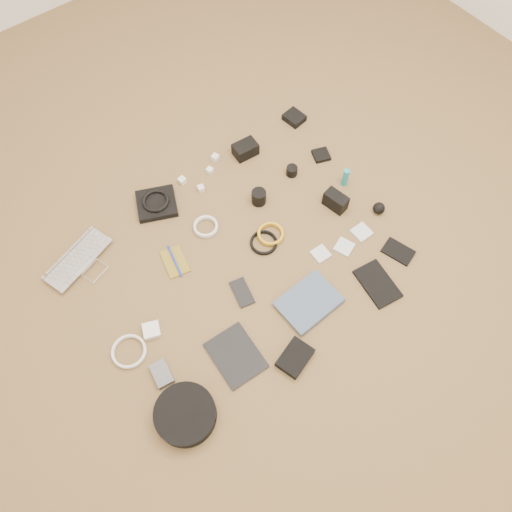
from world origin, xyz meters
TOP-DOWN VIEW (x-y plane):
  - laptop at (-0.54, 0.39)m, footprint 0.36×0.30m
  - headphone_pouch at (-0.14, 0.47)m, footprint 0.22×0.22m
  - headphones at (-0.14, 0.47)m, footprint 0.13×0.13m
  - charger_a at (0.02, 0.50)m, footprint 0.04×0.04m
  - charger_b at (0.15, 0.47)m, footprint 0.04×0.04m
  - charger_c at (0.22, 0.52)m, footprint 0.04×0.04m
  - charger_d at (0.06, 0.41)m, footprint 0.04×0.04m
  - dslr_camera at (0.35, 0.46)m, footprint 0.12×0.09m
  - lens_pouch at (0.68, 0.48)m, footprint 0.09×0.10m
  - notebook_olive at (-0.24, 0.18)m, footprint 0.12×0.16m
  - pen_blue at (-0.24, 0.18)m, footprint 0.04×0.16m
  - cable_white_a at (-0.04, 0.23)m, footprint 0.13×0.13m
  - lens_a at (0.23, 0.20)m, footprint 0.07×0.07m
  - lens_b at (0.45, 0.23)m, footprint 0.07×0.07m
  - card_reader at (0.63, 0.22)m, footprint 0.10×0.10m
  - power_brick at (-0.48, -0.03)m, footprint 0.08×0.08m
  - cable_white_b at (-0.60, -0.04)m, footprint 0.15×0.15m
  - cable_black at (0.11, 0.02)m, footprint 0.15×0.15m
  - cable_yellow at (0.16, 0.03)m, footprint 0.14×0.14m
  - flash at (0.49, -0.03)m, footprint 0.08×0.12m
  - lens_cleaner at (0.61, 0.04)m, footprint 0.03×0.03m
  - battery_charger at (-0.54, -0.20)m, footprint 0.08×0.11m
  - tablet at (-0.28, -0.31)m, footprint 0.18×0.23m
  - phone at (-0.10, -0.11)m, footprint 0.09×0.14m
  - filter_case_left at (0.27, -0.18)m, footprint 0.07×0.07m
  - filter_case_mid at (0.38, -0.21)m, footprint 0.09×0.09m
  - filter_case_right at (0.49, -0.20)m, footprint 0.08×0.08m
  - air_blower at (0.62, -0.17)m, footprint 0.06×0.06m
  - headphone_case at (-0.56, -0.38)m, footprint 0.27×0.27m
  - drive_case at (-0.11, -0.46)m, footprint 0.16×0.13m
  - paperback at (0.09, -0.40)m, footprint 0.24×0.19m
  - notebook_black_a at (0.37, -0.43)m, footprint 0.15×0.21m
  - notebook_black_b at (0.54, -0.37)m, footprint 0.12×0.15m

SIDE VIEW (x-z plane):
  - notebook_olive at x=-0.24m, z-range 0.00..0.01m
  - filter_case_left at x=0.27m, z-range 0.00..0.01m
  - tablet at x=-0.28m, z-range 0.00..0.01m
  - phone at x=-0.10m, z-range 0.00..0.01m
  - filter_case_mid at x=0.38m, z-range 0.00..0.01m
  - filter_case_right at x=0.49m, z-range 0.00..0.01m
  - notebook_black_b at x=0.54m, z-range 0.00..0.01m
  - cable_black at x=0.11m, z-range 0.00..0.01m
  - cable_white_b at x=-0.60m, z-range 0.00..0.01m
  - cable_white_a at x=-0.04m, z-range 0.00..0.01m
  - cable_yellow at x=0.16m, z-range 0.00..0.01m
  - notebook_black_a at x=0.37m, z-range 0.00..0.01m
  - card_reader at x=0.63m, z-range 0.00..0.02m
  - paperback at x=0.09m, z-range 0.00..0.02m
  - laptop at x=-0.54m, z-range 0.00..0.02m
  - pen_blue at x=-0.24m, z-range 0.01..0.02m
  - charger_b at x=0.15m, z-range 0.00..0.03m
  - charger_d at x=0.06m, z-range 0.00..0.03m
  - battery_charger at x=-0.54m, z-range 0.00..0.03m
  - power_brick at x=-0.48m, z-range 0.00..0.03m
  - charger_a at x=0.02m, z-range 0.00..0.03m
  - charger_c at x=0.22m, z-range 0.00..0.03m
  - headphone_pouch at x=-0.14m, z-range 0.00..0.03m
  - lens_pouch at x=0.68m, z-range 0.00..0.03m
  - drive_case at x=-0.11m, z-range 0.00..0.03m
  - lens_b at x=0.45m, z-range 0.00..0.05m
  - air_blower at x=0.62m, z-range 0.00..0.05m
  - headphone_case at x=-0.56m, z-range 0.00..0.06m
  - dslr_camera at x=0.35m, z-range 0.00..0.06m
  - lens_a at x=0.23m, z-range 0.00..0.07m
  - headphones at x=-0.14m, z-range 0.03..0.05m
  - flash at x=0.49m, z-range 0.00..0.08m
  - lens_cleaner at x=0.61m, z-range 0.00..0.10m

